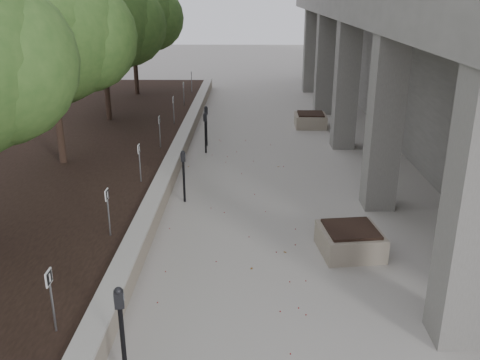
# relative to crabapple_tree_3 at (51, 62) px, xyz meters

# --- Properties ---
(retaining_wall) EXTENTS (0.39, 26.00, 0.50)m
(retaining_wall) POSITION_rel_crabapple_tree_3_xyz_m (2.97, 1.00, -2.87)
(retaining_wall) COLOR gray
(retaining_wall) RESTS_ON ground
(planting_bed) EXTENTS (7.00, 26.00, 0.40)m
(planting_bed) POSITION_rel_crabapple_tree_3_xyz_m (-0.70, 1.00, -2.92)
(planting_bed) COLOR black
(planting_bed) RESTS_ON ground
(crabapple_tree_3) EXTENTS (4.60, 4.00, 5.44)m
(crabapple_tree_3) POSITION_rel_crabapple_tree_3_xyz_m (0.00, 0.00, 0.00)
(crabapple_tree_3) COLOR #335B22
(crabapple_tree_3) RESTS_ON planting_bed
(crabapple_tree_4) EXTENTS (4.60, 4.00, 5.44)m
(crabapple_tree_4) POSITION_rel_crabapple_tree_3_xyz_m (0.00, 5.00, 0.00)
(crabapple_tree_4) COLOR #335B22
(crabapple_tree_4) RESTS_ON planting_bed
(crabapple_tree_5) EXTENTS (4.60, 4.00, 5.44)m
(crabapple_tree_5) POSITION_rel_crabapple_tree_3_xyz_m (0.00, 10.00, 0.00)
(crabapple_tree_5) COLOR #335B22
(crabapple_tree_5) RESTS_ON planting_bed
(parking_sign_2) EXTENTS (0.04, 0.22, 0.96)m
(parking_sign_2) POSITION_rel_crabapple_tree_3_xyz_m (2.45, -7.50, -2.24)
(parking_sign_2) COLOR black
(parking_sign_2) RESTS_ON planting_bed
(parking_sign_3) EXTENTS (0.04, 0.22, 0.96)m
(parking_sign_3) POSITION_rel_crabapple_tree_3_xyz_m (2.45, -4.50, -2.24)
(parking_sign_3) COLOR black
(parking_sign_3) RESTS_ON planting_bed
(parking_sign_4) EXTENTS (0.04, 0.22, 0.96)m
(parking_sign_4) POSITION_rel_crabapple_tree_3_xyz_m (2.45, -1.50, -2.24)
(parking_sign_4) COLOR black
(parking_sign_4) RESTS_ON planting_bed
(parking_sign_5) EXTENTS (0.04, 0.22, 0.96)m
(parking_sign_5) POSITION_rel_crabapple_tree_3_xyz_m (2.45, 1.50, -2.24)
(parking_sign_5) COLOR black
(parking_sign_5) RESTS_ON planting_bed
(parking_sign_6) EXTENTS (0.04, 0.22, 0.96)m
(parking_sign_6) POSITION_rel_crabapple_tree_3_xyz_m (2.45, 4.50, -2.24)
(parking_sign_6) COLOR black
(parking_sign_6) RESTS_ON planting_bed
(parking_sign_7) EXTENTS (0.04, 0.22, 0.96)m
(parking_sign_7) POSITION_rel_crabapple_tree_3_xyz_m (2.45, 7.50, -2.24)
(parking_sign_7) COLOR black
(parking_sign_7) RESTS_ON planting_bed
(parking_sign_8) EXTENTS (0.04, 0.22, 0.96)m
(parking_sign_8) POSITION_rel_crabapple_tree_3_xyz_m (2.45, 10.50, -2.24)
(parking_sign_8) COLOR black
(parking_sign_8) RESTS_ON planting_bed
(parking_meter_2) EXTENTS (0.16, 0.13, 1.42)m
(parking_meter_2) POSITION_rel_crabapple_tree_3_xyz_m (3.51, -7.99, -2.41)
(parking_meter_2) COLOR black
(parking_meter_2) RESTS_ON ground
(parking_meter_3) EXTENTS (0.13, 0.10, 1.31)m
(parking_meter_3) POSITION_rel_crabapple_tree_3_xyz_m (3.56, -1.81, -2.47)
(parking_meter_3) COLOR black
(parking_meter_3) RESTS_ON ground
(parking_meter_4) EXTENTS (0.14, 0.11, 1.34)m
(parking_meter_4) POSITION_rel_crabapple_tree_3_xyz_m (3.72, 3.05, -2.45)
(parking_meter_4) COLOR black
(parking_meter_4) RESTS_ON ground
(parking_meter_5) EXTENTS (0.13, 0.10, 1.30)m
(parking_meter_5) POSITION_rel_crabapple_tree_3_xyz_m (3.76, 2.24, -2.47)
(parking_meter_5) COLOR black
(parking_meter_5) RESTS_ON ground
(planter_front) EXTENTS (1.28, 1.28, 0.53)m
(planter_front) POSITION_rel_crabapple_tree_3_xyz_m (7.13, -4.36, -2.85)
(planter_front) COLOR gray
(planter_front) RESTS_ON ground
(planter_back) EXTENTS (1.16, 1.16, 0.53)m
(planter_back) POSITION_rel_crabapple_tree_3_xyz_m (7.45, 5.65, -2.85)
(planter_back) COLOR gray
(planter_back) RESTS_ON ground
(berry_scatter) EXTENTS (3.30, 14.10, 0.02)m
(berry_scatter) POSITION_rel_crabapple_tree_3_xyz_m (4.70, -3.00, -3.11)
(berry_scatter) COLOR maroon
(berry_scatter) RESTS_ON ground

